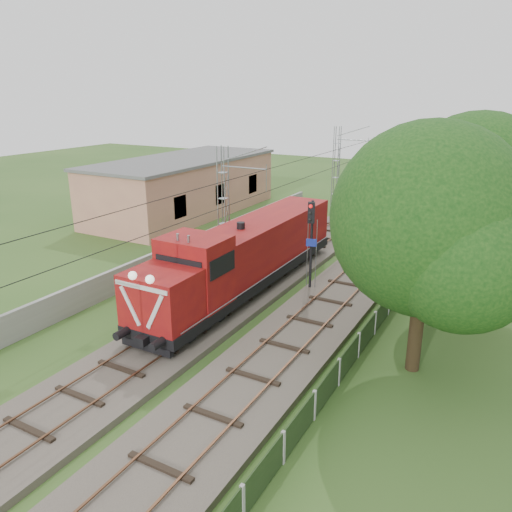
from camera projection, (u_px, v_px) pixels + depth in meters
The scene contains 13 objects.
ground at pixel (133, 369), 20.99m from camera, with size 140.00×140.00×0.00m, color #2D501E.
track_main at pixel (222, 305), 26.75m from camera, with size 4.20×70.00×0.45m.
track_side at pixel (381, 254), 35.26m from camera, with size 4.20×80.00×0.45m.
catenary at pixel (224, 210), 31.04m from camera, with size 3.31×70.00×8.00m.
boundary_wall at pixel (181, 252), 33.71m from camera, with size 0.25×40.00×1.50m, color #9E9E99.
station_building at pixel (185, 186), 46.99m from camera, with size 8.40×20.40×5.22m.
fence at pixel (339, 372), 19.63m from camera, with size 0.12×32.00×1.20m.
locomotive at pixel (246, 255), 28.19m from camera, with size 3.10×17.69×4.49m.
coach_rake at pixel (481, 143), 86.21m from camera, with size 3.10×116.04×3.59m.
signal_post at pixel (311, 231), 27.80m from camera, with size 0.58×0.47×5.41m.
tree_a at pixel (431, 222), 18.93m from camera, with size 7.89×7.51×10.23m.
tree_b at pixel (476, 193), 24.04m from camera, with size 7.95×7.57×10.31m.
tree_c at pixel (463, 185), 35.23m from camera, with size 5.91×5.63×7.66m.
Camera 1 is at (13.46, -13.62, 11.12)m, focal length 35.00 mm.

